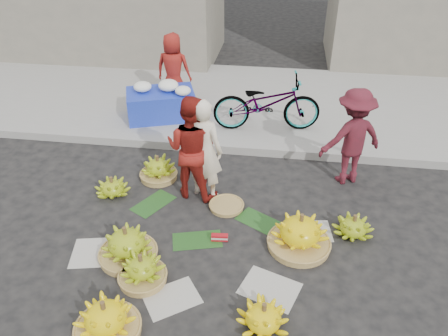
# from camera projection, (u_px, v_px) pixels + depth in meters

# --- Properties ---
(ground) EXTENTS (80.00, 80.00, 0.00)m
(ground) POSITION_uv_depth(u_px,v_px,m) (207.00, 231.00, 5.96)
(ground) COLOR black
(ground) RESTS_ON ground
(curb) EXTENTS (40.00, 0.25, 0.15)m
(curb) POSITION_uv_depth(u_px,v_px,m) (229.00, 147.00, 7.75)
(curb) COLOR gray
(curb) RESTS_ON ground
(sidewalk) EXTENTS (40.00, 4.00, 0.12)m
(sidewalk) POSITION_uv_depth(u_px,v_px,m) (241.00, 100.00, 9.51)
(sidewalk) COLOR gray
(sidewalk) RESTS_ON ground
(newspaper_scatter) EXTENTS (3.20, 1.80, 0.00)m
(newspaper_scatter) POSITION_uv_depth(u_px,v_px,m) (196.00, 274.00, 5.29)
(newspaper_scatter) COLOR beige
(newspaper_scatter) RESTS_ON ground
(banana_leaves) EXTENTS (2.00, 1.00, 0.00)m
(banana_leaves) POSITION_uv_depth(u_px,v_px,m) (203.00, 221.00, 6.13)
(banana_leaves) COLOR #1A4717
(banana_leaves) RESTS_ON ground
(banana_bunch_0) EXTENTS (0.72, 0.72, 0.49)m
(banana_bunch_0) POSITION_uv_depth(u_px,v_px,m) (127.00, 245.00, 5.42)
(banana_bunch_0) COLOR #9F7D42
(banana_bunch_0) RESTS_ON ground
(banana_bunch_1) EXTENTS (0.61, 0.61, 0.40)m
(banana_bunch_1) POSITION_uv_depth(u_px,v_px,m) (142.00, 270.00, 5.12)
(banana_bunch_1) COLOR #9F7D42
(banana_bunch_1) RESTS_ON ground
(banana_bunch_2) EXTENTS (0.70, 0.70, 0.47)m
(banana_bunch_2) POSITION_uv_depth(u_px,v_px,m) (106.00, 320.00, 4.49)
(banana_bunch_2) COLOR #9F7D42
(banana_bunch_2) RESTS_ON ground
(banana_bunch_3) EXTENTS (0.54, 0.54, 0.34)m
(banana_bunch_3) POSITION_uv_depth(u_px,v_px,m) (264.00, 317.00, 4.59)
(banana_bunch_3) COLOR yellow
(banana_bunch_3) RESTS_ON ground
(banana_bunch_4) EXTENTS (0.85, 0.85, 0.53)m
(banana_bunch_4) POSITION_uv_depth(u_px,v_px,m) (300.00, 233.00, 5.57)
(banana_bunch_4) COLOR #9F7D42
(banana_bunch_4) RESTS_ON ground
(banana_bunch_5) EXTENTS (0.54, 0.54, 0.32)m
(banana_bunch_5) POSITION_uv_depth(u_px,v_px,m) (353.00, 226.00, 5.83)
(banana_bunch_5) COLOR #7A9C16
(banana_bunch_5) RESTS_ON ground
(banana_bunch_6) EXTENTS (0.58, 0.58, 0.31)m
(banana_bunch_6) POSITION_uv_depth(u_px,v_px,m) (112.00, 187.00, 6.61)
(banana_bunch_6) COLOR #7A9C16
(banana_bunch_6) RESTS_ON ground
(banana_bunch_7) EXTENTS (0.58, 0.58, 0.41)m
(banana_bunch_7) POSITION_uv_depth(u_px,v_px,m) (158.00, 169.00, 6.96)
(banana_bunch_7) COLOR #9F7D42
(banana_bunch_7) RESTS_ON ground
(basket_spare) EXTENTS (0.60, 0.60, 0.06)m
(basket_spare) POSITION_uv_depth(u_px,v_px,m) (227.00, 206.00, 6.38)
(basket_spare) COLOR #9F7D42
(basket_spare) RESTS_ON ground
(incense_stack) EXTENTS (0.23, 0.09, 0.09)m
(incense_stack) POSITION_uv_depth(u_px,v_px,m) (220.00, 237.00, 5.77)
(incense_stack) COLOR #B0121B
(incense_stack) RESTS_ON ground
(vendor_cream) EXTENTS (0.65, 0.52, 1.56)m
(vendor_cream) POSITION_uv_depth(u_px,v_px,m) (204.00, 150.00, 6.26)
(vendor_cream) COLOR white
(vendor_cream) RESTS_ON ground
(vendor_red) EXTENTS (0.89, 0.76, 1.60)m
(vendor_red) POSITION_uv_depth(u_px,v_px,m) (192.00, 148.00, 6.28)
(vendor_red) COLOR #A02218
(vendor_red) RESTS_ON ground
(man_striped) EXTENTS (1.15, 0.93, 1.55)m
(man_striped) POSITION_uv_depth(u_px,v_px,m) (352.00, 137.00, 6.60)
(man_striped) COLOR maroon
(man_striped) RESTS_ON ground
(flower_table) EXTENTS (1.47, 1.18, 0.75)m
(flower_table) POSITION_uv_depth(u_px,v_px,m) (161.00, 102.00, 8.51)
(flower_table) COLOR #1C31B8
(flower_table) RESTS_ON sidewalk
(grey_bucket) EXTENTS (0.26, 0.26, 0.30)m
(grey_bucket) POSITION_uv_depth(u_px,v_px,m) (138.00, 107.00, 8.71)
(grey_bucket) COLOR gray
(grey_bucket) RESTS_ON sidewalk
(flower_vendor) EXTENTS (0.73, 0.49, 1.45)m
(flower_vendor) POSITION_uv_depth(u_px,v_px,m) (173.00, 69.00, 8.89)
(flower_vendor) COLOR #A02218
(flower_vendor) RESTS_ON sidewalk
(bicycle) EXTENTS (0.95, 2.04, 1.03)m
(bicycle) POSITION_uv_depth(u_px,v_px,m) (267.00, 103.00, 7.98)
(bicycle) COLOR gray
(bicycle) RESTS_ON sidewalk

